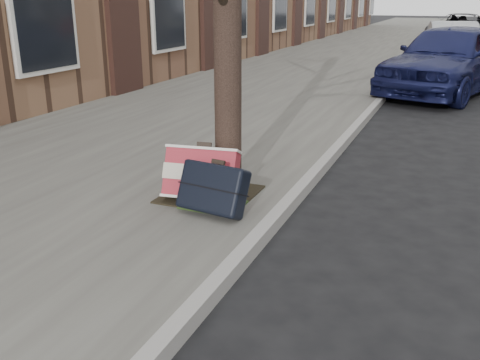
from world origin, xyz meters
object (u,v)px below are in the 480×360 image
at_px(suitcase_navy, 213,188).
at_px(car_near_front, 450,59).
at_px(suitcase_red, 201,174).
at_px(car_near_mid, 452,43).

height_order(suitcase_navy, car_near_front, car_near_front).
relative_size(suitcase_red, car_near_front, 0.16).
bearing_deg(suitcase_navy, car_near_front, 86.74).
distance_m(suitcase_red, car_near_mid, 13.60).
relative_size(suitcase_navy, car_near_front, 0.14).
height_order(suitcase_navy, car_near_mid, car_near_mid).
xyz_separation_m(suitcase_navy, car_near_mid, (1.54, 13.73, 0.27)).
distance_m(car_near_front, car_near_mid, 5.60).
bearing_deg(suitcase_navy, car_near_mid, 91.77).
xyz_separation_m(car_near_front, car_near_mid, (-0.11, 5.59, -0.11)).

